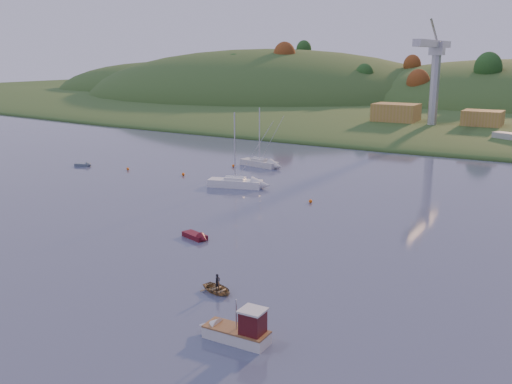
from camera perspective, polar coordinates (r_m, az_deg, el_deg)
The scene contains 21 objects.
far_shore at distance 255.38m, azimuth 22.75°, elevation 8.16°, with size 620.00×220.00×1.50m, color #284C1E.
shore_slope at distance 191.52m, azimuth 19.82°, elevation 6.95°, with size 640.00×150.00×7.00m, color #284C1E.
hill_left_far at distance 308.50m, azimuth -8.95°, elevation 9.79°, with size 120.00×100.00×32.00m, color #284C1E.
hill_left at distance 256.27m, azimuth 1.16°, elevation 9.21°, with size 170.00×140.00×44.00m, color #284C1E.
hillside_trees at distance 211.10m, azimuth 20.91°, elevation 7.40°, with size 280.00×50.00×32.00m, color #1E491A, non-canonical shape.
wharf at distance 148.53m, azimuth 18.43°, elevation 5.83°, with size 42.00×16.00×2.40m, color slate.
shed_west at distance 152.39m, azimuth 13.82°, elevation 7.67°, with size 11.00×8.00×4.80m, color #A78237.
shed_east at distance 148.65m, azimuth 21.72°, elevation 6.81°, with size 9.00×7.00×4.00m, color #A78237.
dock_crane at distance 144.60m, azimuth 17.40°, elevation 12.08°, with size 3.20×28.00×20.30m.
fishing_boat at distance 40.85m, azimuth -2.42°, elevation -13.54°, with size 5.56×1.85×3.52m.
sailboat_near at distance 85.76m, azimuth -2.11°, elevation 0.98°, with size 8.44×4.55×11.22m.
sailboat_far at distance 101.87m, azimuth 0.35°, elevation 2.98°, with size 7.78×3.55×10.41m.
canoe at distance 48.44m, azimuth -3.85°, elevation -9.66°, with size 2.17×3.04×0.63m, color olive.
paddler at distance 48.29m, azimuth -3.85°, elevation -9.24°, with size 0.51×0.33×1.39m, color black.
red_tender at distance 61.82m, azimuth -5.75°, elevation -4.53°, with size 3.91×2.33×1.26m.
grey_dinghy at distance 106.36m, azimuth -16.68°, elevation 2.61°, with size 3.32×2.03×1.17m.
work_vessel at distance 132.20m, azimuth 23.80°, elevation 4.50°, with size 13.95×9.51×3.38m.
buoy_1 at distance 76.88m, azimuth 5.47°, elevation -0.92°, with size 0.50×0.50×0.50m, color #FF650D.
buoy_2 at distance 100.79m, azimuth -12.69°, elevation 2.28°, with size 0.50×0.50×0.50m, color #FF650D.
buoy_3 at distance 94.64m, azimuth -7.28°, elevation 1.78°, with size 0.50×0.50×0.50m, color #FF650D.
buoy_4 at distance 101.18m, azimuth -2.27°, elevation 2.64°, with size 0.50×0.50×0.50m, color #FF650D.
Camera 1 is at (36.54, -22.01, 19.37)m, focal length 40.00 mm.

